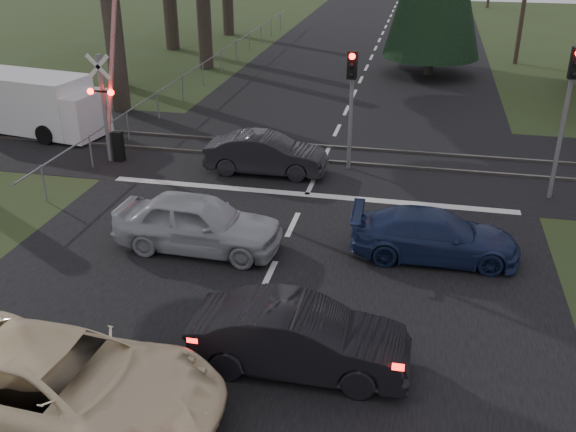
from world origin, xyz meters
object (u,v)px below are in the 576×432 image
(dark_hatchback, at_px, (300,338))
(silver_car, at_px, (198,223))
(cream_coupe, at_px, (61,384))
(traffic_signal_right, at_px, (571,95))
(white_van, at_px, (34,104))
(dark_car_far, at_px, (266,154))
(traffic_signal_center, at_px, (351,90))
(blue_sedan, at_px, (435,236))
(crossing_signal, at_px, (110,105))

(dark_hatchback, relative_size, silver_car, 0.96)
(silver_car, bearing_deg, cream_coupe, -179.55)
(traffic_signal_right, height_order, white_van, traffic_signal_right)
(silver_car, height_order, dark_car_far, silver_car)
(white_van, bearing_deg, traffic_signal_center, 2.85)
(blue_sedan, xyz_separation_m, dark_car_far, (-5.65, 4.89, 0.05))
(crossing_signal, bearing_deg, traffic_signal_right, -1.21)
(crossing_signal, xyz_separation_m, traffic_signal_right, (14.82, -0.31, 1.26))
(cream_coupe, height_order, dark_hatchback, cream_coupe)
(crossing_signal, xyz_separation_m, traffic_signal_center, (8.27, 0.89, 0.75))
(dark_hatchback, bearing_deg, silver_car, 39.28)
(traffic_signal_center, bearing_deg, crossing_signal, -173.85)
(traffic_signal_center, height_order, dark_car_far, traffic_signal_center)
(traffic_signal_right, distance_m, white_van, 19.70)
(cream_coupe, bearing_deg, white_van, 35.96)
(traffic_signal_right, distance_m, traffic_signal_center, 6.68)
(blue_sedan, relative_size, dark_car_far, 1.04)
(crossing_signal, distance_m, white_van, 5.24)
(cream_coupe, bearing_deg, dark_hatchback, -55.67)
(dark_hatchback, height_order, blue_sedan, dark_hatchback)
(cream_coupe, distance_m, dark_car_far, 12.31)
(traffic_signal_right, distance_m, silver_car, 11.38)
(dark_hatchback, height_order, white_van, white_van)
(crossing_signal, distance_m, blue_sedan, 12.32)
(traffic_signal_right, distance_m, dark_hatchback, 11.76)
(traffic_signal_right, relative_size, blue_sedan, 1.10)
(dark_hatchback, bearing_deg, cream_coupe, 121.04)
(dark_hatchback, xyz_separation_m, silver_car, (-3.56, 4.31, 0.05))
(dark_hatchback, distance_m, silver_car, 5.59)
(silver_car, relative_size, blue_sedan, 1.04)
(traffic_signal_center, height_order, cream_coupe, traffic_signal_center)
(silver_car, relative_size, dark_car_far, 1.08)
(traffic_signal_center, height_order, white_van, traffic_signal_center)
(traffic_signal_right, relative_size, traffic_signal_center, 1.15)
(white_van, bearing_deg, dark_car_far, -3.74)
(cream_coupe, bearing_deg, crossing_signal, 24.95)
(white_van, bearing_deg, blue_sedan, -15.19)
(traffic_signal_right, xyz_separation_m, traffic_signal_center, (-6.55, 1.20, -0.51))
(silver_car, xyz_separation_m, white_van, (-9.71, 8.11, 0.43))
(cream_coupe, xyz_separation_m, blue_sedan, (6.26, 7.40, -0.17))
(cream_coupe, bearing_deg, traffic_signal_right, -36.50)
(traffic_signal_center, distance_m, cream_coupe, 13.74)
(crossing_signal, bearing_deg, dark_car_far, 0.06)
(traffic_signal_right, bearing_deg, silver_car, -150.92)
(crossing_signal, relative_size, white_van, 1.11)
(traffic_signal_center, distance_m, blue_sedan, 6.84)
(crossing_signal, relative_size, traffic_signal_right, 1.48)
(traffic_signal_center, height_order, dark_hatchback, traffic_signal_center)
(silver_car, xyz_separation_m, blue_sedan, (6.09, 0.82, -0.13))
(cream_coupe, relative_size, dark_hatchback, 1.35)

